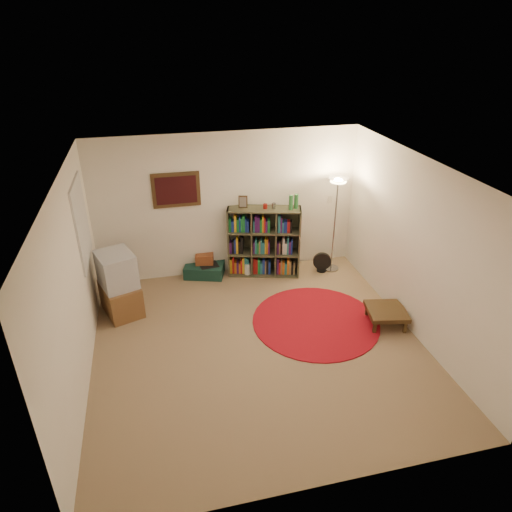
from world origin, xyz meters
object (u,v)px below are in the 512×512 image
Objects in this scene: bookshelf at (263,243)px; floor_fan at (322,262)px; floor_lamp at (337,195)px; tv_stand at (119,285)px; side_table at (386,312)px; suitcase at (204,270)px.

bookshelf is 1.15m from floor_fan.
floor_lamp reaches higher than bookshelf.
floor_lamp reaches higher than tv_stand.
floor_lamp is 1.26m from floor_fan.
floor_lamp is at bearing 95.13° from side_table.
side_table is (0.16, -1.78, -1.22)m from floor_lamp.
suitcase is at bearing 139.57° from side_table.
side_table is at bearing -37.65° from tv_stand.
bookshelf is 2.28× the size of side_table.
floor_lamp is 2.63× the size of side_table.
bookshelf is 4.03× the size of floor_fan.
side_table is (0.36, -1.73, 0.03)m from floor_fan.
tv_stand is at bearing -131.13° from suitcase.
floor_lamp is at bearing 10.06° from suitcase.
tv_stand is (-3.67, -0.55, -0.94)m from floor_lamp.
tv_stand reaches higher than suitcase.
floor_fan is 2.11m from suitcase.
bookshelf is at bearing 9.06° from suitcase.
bookshelf is 1.93× the size of suitcase.
suitcase is (-2.08, 0.35, -0.08)m from floor_fan.
floor_fan is at bearing 4.79° from bookshelf.
side_table is at bearing -22.87° from suitcase.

